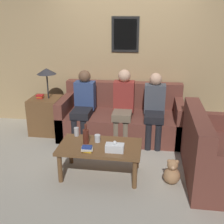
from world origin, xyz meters
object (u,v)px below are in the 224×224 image
(person_right, at_px, (154,106))
(teddy_bear, at_px, (172,173))
(couch_main, at_px, (121,119))
(coffee_table, at_px, (100,149))
(drinking_glass, at_px, (97,138))
(wine_bottle, at_px, (86,136))
(person_left, at_px, (84,103))
(person_middle, at_px, (123,103))
(couch_side, at_px, (219,157))

(person_right, height_order, teddy_bear, person_right)
(couch_main, distance_m, coffee_table, 1.34)
(couch_main, bearing_deg, drinking_glass, -98.65)
(coffee_table, height_order, person_right, person_right)
(coffee_table, relative_size, drinking_glass, 10.74)
(person_right, bearing_deg, drinking_glass, -125.27)
(wine_bottle, xyz_separation_m, teddy_bear, (1.13, -0.11, -0.39))
(drinking_glass, bearing_deg, person_left, 112.48)
(person_right, bearing_deg, couch_main, 162.41)
(coffee_table, xyz_separation_m, wine_bottle, (-0.19, 0.04, 0.16))
(person_middle, distance_m, teddy_bear, 1.54)
(couch_main, distance_m, person_left, 0.72)
(wine_bottle, bearing_deg, couch_main, 75.72)
(person_middle, bearing_deg, person_left, 179.15)
(drinking_glass, height_order, person_right, person_right)
(wine_bottle, distance_m, teddy_bear, 1.21)
(person_right, bearing_deg, couch_side, -49.84)
(teddy_bear, bearing_deg, person_right, 101.35)
(couch_side, relative_size, person_left, 1.22)
(coffee_table, xyz_separation_m, person_left, (-0.50, 1.18, 0.24))
(wine_bottle, bearing_deg, person_right, 51.49)
(person_middle, bearing_deg, drinking_glass, -102.27)
(couch_main, relative_size, person_middle, 1.76)
(person_left, relative_size, person_middle, 0.97)
(person_right, bearing_deg, person_middle, 178.63)
(person_middle, relative_size, teddy_bear, 3.51)
(drinking_glass, bearing_deg, person_middle, 77.73)
(couch_side, xyz_separation_m, teddy_bear, (-0.60, -0.22, -0.16))
(teddy_bear, bearing_deg, coffee_table, 175.58)
(wine_bottle, relative_size, person_middle, 0.23)
(couch_main, relative_size, person_right, 1.82)
(couch_main, bearing_deg, coffee_table, -95.80)
(drinking_glass, xyz_separation_m, person_left, (-0.45, 1.08, 0.13))
(couch_main, xyz_separation_m, couch_side, (1.41, -1.18, 0.00))
(drinking_glass, relative_size, person_middle, 0.08)
(coffee_table, bearing_deg, drinking_glass, 117.68)
(drinking_glass, xyz_separation_m, person_right, (0.75, 1.06, 0.13))
(couch_side, relative_size, coffee_table, 1.31)
(drinking_glass, relative_size, person_left, 0.09)
(coffee_table, relative_size, person_left, 0.94)
(person_middle, height_order, person_right, person_middle)
(couch_side, xyz_separation_m, coffee_table, (-1.54, -0.15, 0.07))
(person_left, distance_m, teddy_bear, 1.96)
(person_middle, bearing_deg, wine_bottle, -108.33)
(couch_main, xyz_separation_m, teddy_bear, (0.81, -1.40, -0.16))
(couch_side, bearing_deg, person_middle, 53.25)
(coffee_table, height_order, teddy_bear, coffee_table)
(coffee_table, distance_m, teddy_bear, 0.97)
(person_middle, bearing_deg, coffee_table, -98.77)
(couch_main, height_order, teddy_bear, couch_main)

